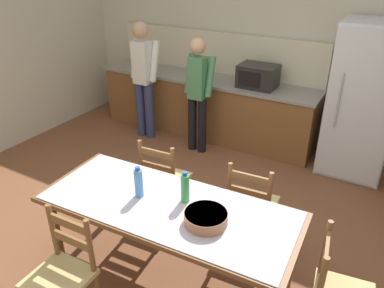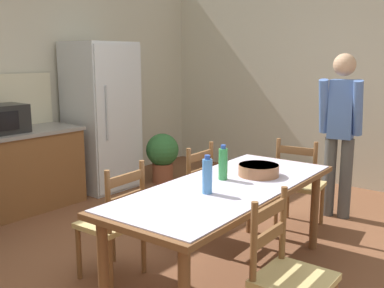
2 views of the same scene
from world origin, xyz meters
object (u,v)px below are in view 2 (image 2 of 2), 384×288
Objects in this scene: chair_side_far_left at (114,223)px; chair_side_far_right at (188,193)px; dining_table at (227,195)px; potted_plant at (162,154)px; bottle_off_centre at (223,164)px; chair_side_near_left at (288,276)px; serving_bowl at (259,169)px; refrigerator at (102,117)px; bottle_near_centre at (207,176)px; microwave at (0,119)px; chair_head_end at (299,185)px; person_by_table at (340,127)px.

chair_side_far_left is 1.00× the size of chair_side_far_right.
dining_table reaches higher than potted_plant.
bottle_off_centre reaches higher than chair_side_far_right.
bottle_off_centre is 0.83m from chair_side_far_right.
dining_table is 0.88m from chair_side_near_left.
serving_bowl reaches higher than dining_table.
refrigerator is 3.73m from chair_side_near_left.
dining_table is at bearing 55.06° from chair_side_far_right.
microwave is at bearing 90.72° from bottle_near_centre.
potted_plant is at bearing -148.62° from chair_side_far_left.
refrigerator is at bearing 75.90° from serving_bowl.
chair_side_far_right is at bearing 44.91° from chair_head_end.
serving_bowl is at bearing -76.34° from microwave.
person_by_table reaches higher than chair_head_end.
chair_head_end and chair_side_far_left have the same top height.
chair_side_far_right is (0.07, 0.78, -0.36)m from serving_bowl.
refrigerator is 2.97m from bottle_near_centre.
bottle_near_centre reaches higher than serving_bowl.
bottle_near_centre is at bearing -116.09° from refrigerator.
person_by_table is (1.52, -0.07, 0.16)m from serving_bowl.
chair_side_far_right is 1.96m from potted_plant.
refrigerator reaches higher than microwave.
potted_plant is at bearing -134.33° from chair_side_far_right.
refrigerator is 2.72m from bottle_off_centre.
dining_table is 0.39m from serving_bowl.
potted_plant is (0.37, 2.17, -0.06)m from chair_head_end.
refrigerator reaches higher than chair_side_near_left.
bottle_near_centre is 1.65m from chair_head_end.
chair_side_near_left and chair_side_far_left have the same top height.
chair_side_far_right is (0.94, 0.04, 0.00)m from chair_side_far_left.
person_by_table is at bearing 13.21° from chair_side_near_left.
person_by_table is at bearing 145.59° from chair_side_far_right.
chair_head_end is 0.78m from person_by_table.
potted_plant is (1.61, 2.12, -0.49)m from bottle_off_centre.
dining_table is at bearing -111.50° from refrigerator.
person_by_table is (2.32, 0.62, 0.52)m from chair_side_near_left.
dining_table is 6.63× the size of serving_bowl.
refrigerator is 2.55m from chair_side_far_left.
dining_table is 2.82m from potted_plant.
serving_bowl is 1.04m from chair_head_end.
bottle_off_centre is 1.09m from chair_side_near_left.
bottle_off_centre is 0.30× the size of chair_side_far_left.
refrigerator is 2.04× the size of chair_side_near_left.
chair_side_far_left is 1.36× the size of potted_plant.
chair_side_near_left is 0.53× the size of person_by_table.
dining_table is 2.33× the size of chair_head_end.
refrigerator is at bearing -1.72° from chair_head_end.
dining_table is 7.85× the size of bottle_off_centre.
bottle_near_centre reaches higher than chair_side_far_left.
chair_head_end is at bearing 2.42° from bottle_near_centre.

